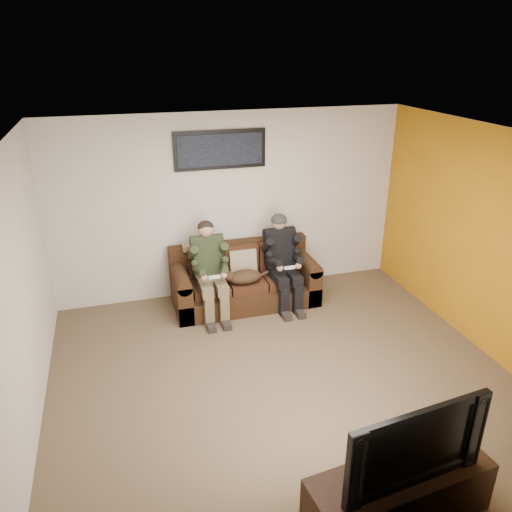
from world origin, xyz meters
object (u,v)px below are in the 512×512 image
object	(u,v)px
person_left	(209,265)
cat	(243,277)
person_right	(282,256)
tv_stand	(398,495)
television	(407,438)
sofa	(244,281)
framed_poster	(220,150)

from	to	relation	value
person_left	cat	xyz separation A→B (m)	(0.44, -0.09, -0.20)
person_right	tv_stand	bearing A→B (deg)	-94.70
tv_stand	person_right	bearing A→B (deg)	79.06
tv_stand	cat	bearing A→B (deg)	88.38
cat	television	distance (m)	3.54
sofa	tv_stand	distance (m)	3.78
television	sofa	bearing A→B (deg)	87.03
tv_stand	television	size ratio (longest dim) A/B	1.25
cat	sofa	bearing A→B (deg)	74.66
sofa	tv_stand	xyz separation A→B (m)	(0.22, -3.77, -0.08)
framed_poster	television	distance (m)	4.39
sofa	person_right	xyz separation A→B (m)	(0.51, -0.17, 0.39)
person_left	television	size ratio (longest dim) A/B	1.07
cat	television	bearing A→B (deg)	-85.38
person_left	framed_poster	bearing A→B (deg)	60.91
television	cat	bearing A→B (deg)	88.38
television	tv_stand	bearing A→B (deg)	-6.24
cat	person_left	bearing A→B (deg)	169.06
tv_stand	person_left	bearing A→B (deg)	95.17
framed_poster	television	world-z (taller)	framed_poster
cat	tv_stand	xyz separation A→B (m)	(0.28, -3.52, -0.27)
person_left	television	world-z (taller)	person_left
cat	tv_stand	world-z (taller)	cat
person_left	framed_poster	world-z (taller)	framed_poster
person_right	television	xyz separation A→B (m)	(-0.30, -3.61, 0.10)
person_left	tv_stand	distance (m)	3.71
person_right	television	world-z (taller)	person_right
sofa	tv_stand	bearing A→B (deg)	-86.73
framed_poster	tv_stand	distance (m)	4.59
person_left	tv_stand	bearing A→B (deg)	-78.59
sofa	person_right	size ratio (longest dim) A/B	1.58
sofa	television	size ratio (longest dim) A/B	1.70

